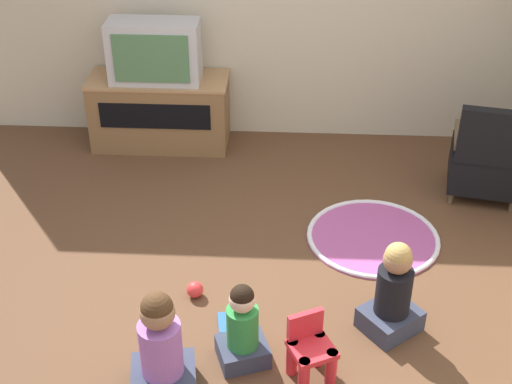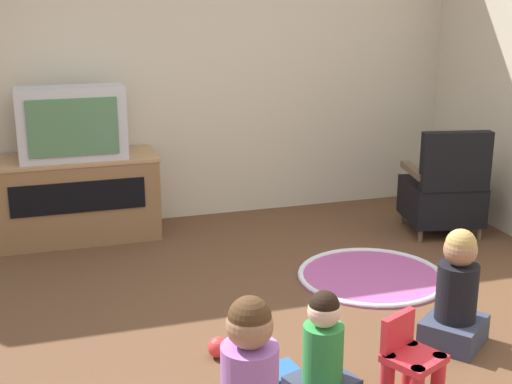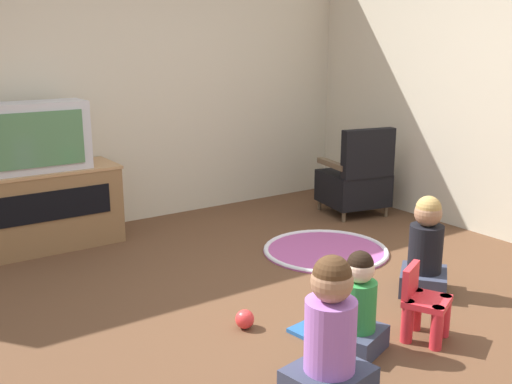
% 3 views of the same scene
% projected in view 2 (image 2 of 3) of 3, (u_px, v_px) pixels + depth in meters
% --- Properties ---
extents(ground_plane, '(30.00, 30.00, 0.00)m').
position_uv_depth(ground_plane, '(293.00, 341.00, 3.97)').
color(ground_plane, brown).
extents(wall_back, '(5.37, 0.12, 2.63)m').
position_uv_depth(wall_back, '(155.00, 62.00, 5.74)').
color(wall_back, beige).
rests_on(wall_back, ground_plane).
extents(tv_cabinet, '(1.25, 0.52, 0.65)m').
position_uv_depth(tv_cabinet, '(77.00, 196.00, 5.51)').
color(tv_cabinet, brown).
rests_on(tv_cabinet, ground_plane).
extents(television, '(0.79, 0.34, 0.54)m').
position_uv_depth(television, '(72.00, 123.00, 5.30)').
color(television, '#B7B7BC').
rests_on(television, tv_cabinet).
extents(black_armchair, '(0.65, 0.65, 0.86)m').
position_uv_depth(black_armchair, '(444.00, 193.00, 5.61)').
color(black_armchair, brown).
rests_on(black_armchair, ground_plane).
extents(yellow_kid_chair, '(0.32, 0.31, 0.42)m').
position_uv_depth(yellow_kid_chair, '(410.00, 365.00, 3.36)').
color(yellow_kid_chair, red).
rests_on(yellow_kid_chair, ground_plane).
extents(play_mat, '(1.01, 1.01, 0.04)m').
position_uv_depth(play_mat, '(371.00, 276.00, 4.84)').
color(play_mat, '#A54C8C').
rests_on(play_mat, ground_plane).
extents(child_watching_left, '(0.45, 0.45, 0.67)m').
position_uv_depth(child_watching_left, '(457.00, 295.00, 3.88)').
color(child_watching_left, '#33384C').
rests_on(child_watching_left, ground_plane).
extents(child_watching_right, '(0.36, 0.34, 0.57)m').
position_uv_depth(child_watching_right, '(323.00, 355.00, 3.33)').
color(child_watching_right, '#33384C').
rests_on(child_watching_right, ground_plane).
extents(toy_ball, '(0.11, 0.11, 0.11)m').
position_uv_depth(toy_ball, '(218.00, 347.00, 3.79)').
color(toy_ball, red).
rests_on(toy_ball, ground_plane).
extents(book, '(0.20, 0.21, 0.02)m').
position_uv_depth(book, '(282.00, 371.00, 3.65)').
color(book, '#235699').
rests_on(book, ground_plane).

